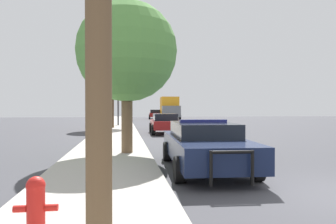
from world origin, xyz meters
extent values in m
cube|color=#ADA89E|center=(-5.10, 0.00, 0.07)|extent=(3.00, 110.00, 0.13)
cube|color=#141E3D|center=(-2.25, 3.17, 0.63)|extent=(2.16, 5.27, 0.62)
cube|color=black|center=(-2.23, 3.43, 1.14)|extent=(1.78, 2.77, 0.41)
cylinder|color=black|center=(-1.36, 1.52, 0.32)|extent=(0.27, 0.65, 0.64)
cylinder|color=black|center=(-3.26, 1.60, 0.32)|extent=(0.27, 0.65, 0.64)
cylinder|color=black|center=(-1.23, 4.74, 0.32)|extent=(0.27, 0.65, 0.64)
cylinder|color=black|center=(-3.13, 4.82, 0.32)|extent=(0.27, 0.65, 0.64)
cylinder|color=black|center=(-1.92, 0.44, 0.54)|extent=(0.07, 0.07, 0.73)
cylinder|color=black|center=(-2.80, 0.47, 0.54)|extent=(0.07, 0.07, 0.73)
cylinder|color=black|center=(-2.36, 0.45, 0.87)|extent=(0.92, 0.11, 0.07)
cube|color=navy|center=(-2.23, 3.43, 1.39)|extent=(1.40, 0.26, 0.09)
cube|color=navy|center=(-1.27, 3.13, 0.66)|extent=(0.17, 3.74, 0.17)
cylinder|color=red|center=(-5.68, -1.71, 0.45)|extent=(0.23, 0.23, 0.64)
sphere|color=red|center=(-5.68, -1.71, 0.80)|extent=(0.24, 0.24, 0.24)
cylinder|color=red|center=(-5.87, -1.71, 0.52)|extent=(0.16, 0.09, 0.09)
cylinder|color=red|center=(-5.48, -1.71, 0.52)|extent=(0.16, 0.09, 0.09)
cylinder|color=#424247|center=(-5.07, 24.85, 2.58)|extent=(0.16, 0.16, 4.90)
cylinder|color=#424247|center=(-3.04, 24.85, 4.88)|extent=(4.06, 0.11, 0.11)
cube|color=black|center=(-1.01, 24.85, 4.43)|extent=(0.30, 0.24, 0.90)
sphere|color=red|center=(-1.01, 24.72, 4.73)|extent=(0.20, 0.20, 0.20)
sphere|color=orange|center=(-1.01, 24.72, 4.43)|extent=(0.20, 0.20, 0.20)
sphere|color=green|center=(-1.01, 24.72, 4.13)|extent=(0.20, 0.20, 0.20)
cube|color=maroon|center=(0.35, 45.20, 0.64)|extent=(2.09, 4.41, 0.60)
cube|color=black|center=(0.34, 44.99, 1.18)|extent=(1.70, 2.33, 0.49)
cylinder|color=black|center=(-0.43, 46.59, 0.34)|extent=(0.29, 0.69, 0.67)
cylinder|color=black|center=(1.33, 46.47, 0.34)|extent=(0.29, 0.69, 0.67)
cylinder|color=black|center=(-0.62, 43.94, 0.34)|extent=(0.29, 0.69, 0.67)
cylinder|color=black|center=(1.14, 43.81, 0.34)|extent=(0.29, 0.69, 0.67)
cube|color=maroon|center=(-1.80, 16.05, 0.63)|extent=(1.85, 3.94, 0.56)
cube|color=black|center=(-1.80, 15.85, 1.14)|extent=(1.56, 2.07, 0.46)
cylinder|color=black|center=(-2.63, 17.28, 0.35)|extent=(0.26, 0.70, 0.70)
cylinder|color=black|center=(-0.91, 17.23, 0.35)|extent=(0.26, 0.70, 0.70)
cylinder|color=black|center=(-2.69, 14.86, 0.35)|extent=(0.26, 0.70, 0.70)
cylinder|color=black|center=(-0.97, 14.82, 0.35)|extent=(0.26, 0.70, 0.70)
cube|color=slate|center=(1.88, 38.21, 1.24)|extent=(2.58, 2.07, 1.54)
cube|color=orange|center=(2.09, 41.64, 1.89)|extent=(2.77, 5.09, 2.83)
cylinder|color=black|center=(3.10, 38.33, 0.47)|extent=(0.34, 0.95, 0.94)
cylinder|color=black|center=(0.68, 38.48, 0.47)|extent=(0.34, 0.95, 0.94)
cylinder|color=black|center=(3.35, 42.49, 0.47)|extent=(0.34, 0.95, 0.94)
cylinder|color=black|center=(0.94, 42.64, 0.47)|extent=(0.34, 0.95, 0.94)
cylinder|color=#4C3823|center=(-5.56, 21.31, 1.89)|extent=(0.40, 0.40, 3.52)
sphere|color=#B77F28|center=(-5.56, 21.31, 4.68)|extent=(3.72, 3.72, 3.72)
cylinder|color=brown|center=(-4.45, 6.13, 1.49)|extent=(0.41, 0.41, 2.71)
sphere|color=#5B9947|center=(-4.45, 6.13, 3.86)|extent=(3.71, 3.71, 3.71)
camera|label=1|loc=(-4.57, -6.03, 1.80)|focal=35.00mm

